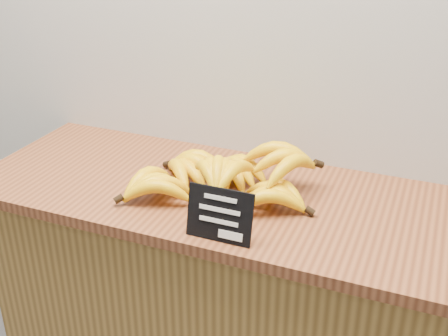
% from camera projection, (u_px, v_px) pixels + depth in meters
% --- Properties ---
extents(counter, '(1.26, 0.50, 0.90)m').
position_uv_depth(counter, '(230.00, 332.00, 1.68)').
color(counter, olive).
rests_on(counter, ground).
extents(counter_top, '(1.40, 0.54, 0.03)m').
position_uv_depth(counter_top, '(231.00, 196.00, 1.48)').
color(counter_top, brown).
rests_on(counter_top, counter).
extents(chalkboard_sign, '(0.15, 0.03, 0.12)m').
position_uv_depth(chalkboard_sign, '(220.00, 215.00, 1.24)').
color(chalkboard_sign, black).
rests_on(chalkboard_sign, counter_top).
extents(banana_pile, '(0.52, 0.34, 0.12)m').
position_uv_depth(banana_pile, '(227.00, 175.00, 1.44)').
color(banana_pile, yellow).
rests_on(banana_pile, counter_top).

